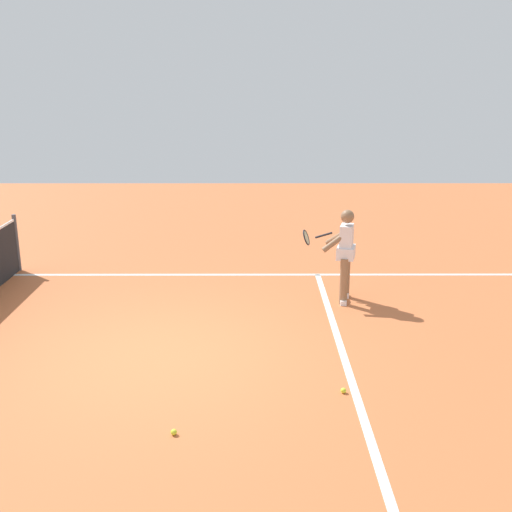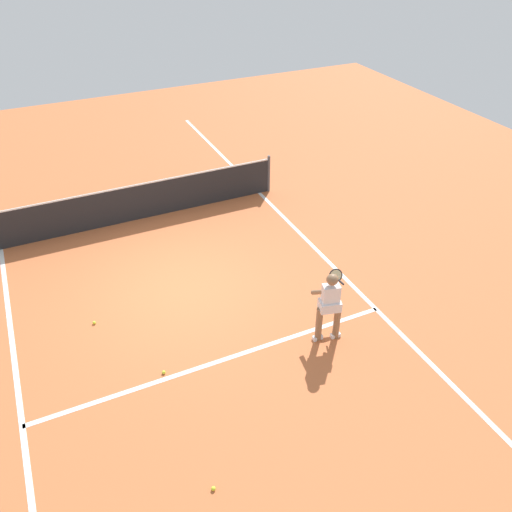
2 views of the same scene
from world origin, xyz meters
The scene contains 9 objects.
ground_plane centered at (0.00, 0.00, 0.00)m, with size 28.29×28.29×0.00m, color #C66638.
service_line_marking centered at (0.00, -2.45, 0.00)m, with size 7.03×0.10×0.01m, color white.
sideline_left_marking centered at (-3.52, 0.00, 0.00)m, with size 0.10×19.76×0.01m, color white.
sideline_right_marking centered at (3.52, 0.00, 0.00)m, with size 0.10×19.76×0.01m, color white.
court_net centered at (0.00, 3.32, 0.52)m, with size 7.71×0.08×1.11m.
tennis_player centered at (2.13, -2.73, 0.85)m, with size 0.93×0.89×1.55m.
tennis_ball_near centered at (-1.07, -4.82, 0.03)m, with size 0.07×0.07×0.07m, color #D1E533.
tennis_ball_mid centered at (-1.06, -2.31, 0.03)m, with size 0.07×0.07×0.07m, color #D1E533.
tennis_ball_far centered at (-1.95, -0.41, 0.03)m, with size 0.07×0.07×0.07m, color #D1E533.
Camera 2 is at (-2.37, -9.09, 7.24)m, focal length 37.03 mm.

